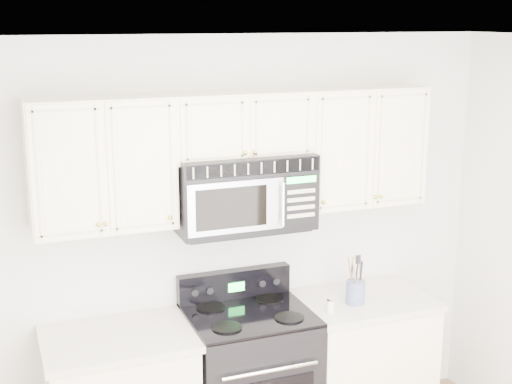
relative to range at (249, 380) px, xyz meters
name	(u,v)px	position (x,y,z in m)	size (l,w,h in m)	color
room	(367,361)	(-0.01, -1.44, 0.82)	(3.51, 3.51, 2.61)	brown
base_cabinet_right	(360,366)	(0.79, 0.00, -0.06)	(0.86, 0.65, 0.92)	#F3E4C9
range	(249,380)	(0.00, 0.00, 0.00)	(0.75, 0.68, 1.12)	black
upper_cabinets	(239,148)	(-0.01, 0.15, 1.45)	(2.44, 0.37, 0.75)	#F3E4C9
microwave	(243,191)	(0.00, 0.10, 1.19)	(0.83, 0.46, 0.46)	black
utensil_crock	(355,291)	(0.70, -0.07, 0.52)	(0.12, 0.12, 0.32)	slate
shaker_salt	(330,305)	(0.48, -0.14, 0.48)	(0.04, 0.04, 0.09)	silver
shaker_pepper	(331,305)	(0.49, -0.14, 0.48)	(0.04, 0.04, 0.09)	silver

